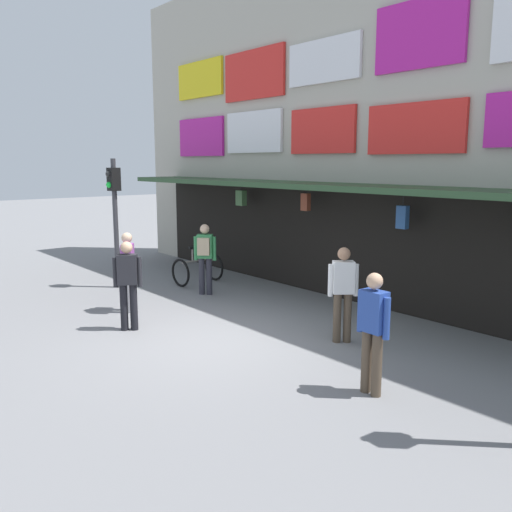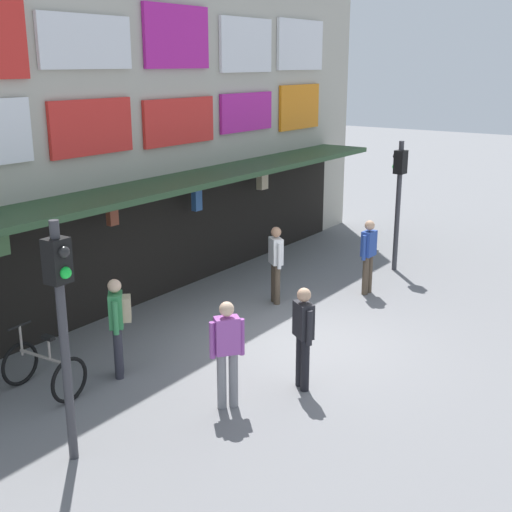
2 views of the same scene
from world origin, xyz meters
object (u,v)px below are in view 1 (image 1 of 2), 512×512
object	(u,v)px
pedestrian_in_yellow	(205,254)
traffic_light_near	(114,202)
pedestrian_in_purple	(343,289)
pedestrian_in_blue	(128,281)
pedestrian_in_black	(373,327)
bicycle_parked	(198,269)
pedestrian_in_white	(128,267)

from	to	relation	value
pedestrian_in_yellow	traffic_light_near	bearing A→B (deg)	-148.28
pedestrian_in_yellow	pedestrian_in_purple	xyz separation A→B (m)	(4.39, -0.14, -0.04)
pedestrian_in_blue	pedestrian_in_yellow	xyz separation A→B (m)	(-1.37, 2.67, 0.04)
pedestrian_in_black	pedestrian_in_yellow	bearing A→B (deg)	166.30
bicycle_parked	pedestrian_in_purple	bearing A→B (deg)	-7.03
pedestrian_in_white	pedestrian_in_black	xyz separation A→B (m)	(5.88, 0.60, 0.00)
bicycle_parked	pedestrian_in_purple	size ratio (longest dim) A/B	0.72
pedestrian_in_blue	pedestrian_in_yellow	bearing A→B (deg)	117.07
pedestrian_in_blue	pedestrian_in_black	distance (m)	4.86
bicycle_parked	pedestrian_in_purple	xyz separation A→B (m)	(5.49, -0.68, 0.55)
traffic_light_near	pedestrian_in_purple	bearing A→B (deg)	9.85
pedestrian_in_white	pedestrian_in_black	distance (m)	5.91
pedestrian_in_blue	pedestrian_in_yellow	distance (m)	3.00
pedestrian_in_white	pedestrian_in_yellow	world-z (taller)	same
pedestrian_in_yellow	pedestrian_in_blue	bearing A→B (deg)	-62.93
pedestrian_in_blue	bicycle_parked	bearing A→B (deg)	127.62
bicycle_parked	pedestrian_in_black	xyz separation A→B (m)	(7.18, -2.01, 0.55)
traffic_light_near	pedestrian_in_blue	size ratio (longest dim) A/B	1.90
pedestrian_in_black	pedestrian_in_purple	bearing A→B (deg)	141.60
bicycle_parked	pedestrian_in_white	xyz separation A→B (m)	(1.30, -2.61, 0.55)
traffic_light_near	bicycle_parked	distance (m)	2.67
bicycle_parked	pedestrian_in_yellow	world-z (taller)	pedestrian_in_yellow
pedestrian_in_purple	pedestrian_in_black	xyz separation A→B (m)	(1.69, -1.34, 0.00)
pedestrian_in_blue	pedestrian_in_black	xyz separation A→B (m)	(4.71, 1.19, 0.00)
pedestrian_in_blue	pedestrian_in_black	bearing A→B (deg)	14.19
traffic_light_near	pedestrian_in_yellow	xyz separation A→B (m)	(2.04, 1.26, -1.16)
pedestrian_in_white	pedestrian_in_yellow	bearing A→B (deg)	95.41
traffic_light_near	bicycle_parked	xyz separation A→B (m)	(0.93, 1.79, -1.75)
pedestrian_in_white	pedestrian_in_yellow	xyz separation A→B (m)	(-0.20, 2.08, 0.04)
traffic_light_near	pedestrian_in_purple	xyz separation A→B (m)	(6.43, 1.12, -1.19)
traffic_light_near	pedestrian_in_black	xyz separation A→B (m)	(8.11, -0.22, -1.19)
pedestrian_in_black	bicycle_parked	bearing A→B (deg)	164.33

